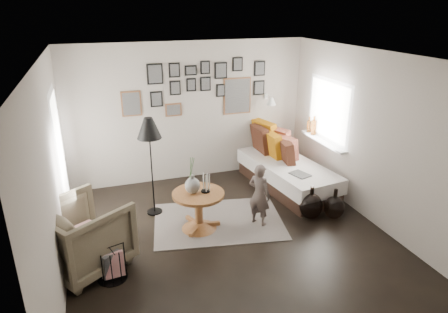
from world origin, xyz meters
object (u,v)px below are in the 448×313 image
object	(u,v)px
child	(259,195)
magazine_basket	(111,263)
pedestal_table	(199,212)
floor_lamp	(149,132)
vase	(192,183)
demijohn_large	(311,206)
armchair	(84,235)
demijohn_small	(334,207)
daybed	(285,168)

from	to	relation	value
child	magazine_basket	bearing A→B (deg)	70.04
pedestal_table	floor_lamp	world-z (taller)	floor_lamp
pedestal_table	magazine_basket	xyz separation A→B (m)	(-1.33, -0.78, -0.06)
floor_lamp	child	distance (m)	1.93
vase	magazine_basket	xyz separation A→B (m)	(-1.25, -0.80, -0.56)
floor_lamp	child	bearing A→B (deg)	-30.63
vase	demijohn_large	bearing A→B (deg)	-8.10
armchair	demijohn_small	bearing A→B (deg)	-123.10
daybed	demijohn_large	distance (m)	1.25
daybed	pedestal_table	bearing A→B (deg)	-160.23
pedestal_table	vase	bearing A→B (deg)	165.96
demijohn_small	daybed	bearing A→B (deg)	98.17
daybed	demijohn_small	size ratio (longest dim) A/B	4.60
demijohn_large	daybed	bearing A→B (deg)	82.86
pedestal_table	demijohn_large	bearing A→B (deg)	-7.83
pedestal_table	floor_lamp	xyz separation A→B (m)	(-0.56, 0.72, 1.11)
daybed	magazine_basket	distance (m)	3.71
pedestal_table	demijohn_large	distance (m)	1.79
daybed	child	world-z (taller)	daybed
daybed	demijohn_small	world-z (taller)	daybed
child	armchair	bearing A→B (deg)	60.26
child	floor_lamp	bearing A→B (deg)	23.71
armchair	magazine_basket	xyz separation A→B (m)	(0.29, -0.37, -0.24)
floor_lamp	demijohn_large	xyz separation A→B (m)	(2.33, -0.97, -1.17)
daybed	magazine_basket	xyz separation A→B (m)	(-3.26, -1.78, -0.13)
floor_lamp	daybed	bearing A→B (deg)	6.24
daybed	armchair	xyz separation A→B (m)	(-3.55, -1.41, 0.11)
vase	demijohn_small	distance (m)	2.31
vase	demijohn_large	world-z (taller)	vase
magazine_basket	demijohn_small	distance (m)	3.48
vase	magazine_basket	bearing A→B (deg)	-147.35
pedestal_table	demijohn_small	distance (m)	2.15
magazine_basket	demijohn_large	size ratio (longest dim) A/B	0.80
floor_lamp	demijohn_small	size ratio (longest dim) A/B	3.20
armchair	child	distance (m)	2.55
demijohn_large	demijohn_small	world-z (taller)	demijohn_large
floor_lamp	demijohn_large	size ratio (longest dim) A/B	2.91
floor_lamp	child	xyz separation A→B (m)	(1.47, -0.87, -0.89)
magazine_basket	demijohn_large	distance (m)	3.15
armchair	demijohn_large	world-z (taller)	armchair
demijohn_small	child	size ratio (longest dim) A/B	0.50
armchair	floor_lamp	size ratio (longest dim) A/B	0.62
daybed	floor_lamp	bearing A→B (deg)	178.69
demijohn_large	demijohn_small	distance (m)	0.37
armchair	floor_lamp	bearing A→B (deg)	-77.04
daybed	child	size ratio (longest dim) A/B	2.32
floor_lamp	vase	bearing A→B (deg)	-55.69
floor_lamp	demijohn_large	world-z (taller)	floor_lamp
vase	floor_lamp	world-z (taller)	floor_lamp
floor_lamp	demijohn_large	bearing A→B (deg)	-22.53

